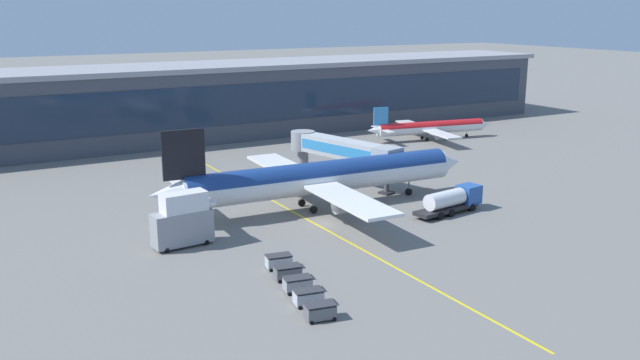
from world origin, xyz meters
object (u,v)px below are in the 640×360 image
object	(u,v)px
baggage_cart_3	(288,272)
main_airliner	(321,177)
baggage_cart_0	(320,311)
commuter_jet_far	(430,127)
catering_lift	(183,220)
baggage_cart_1	(308,297)
fuel_tanker	(452,200)
baggage_cart_2	(298,284)
baggage_cart_4	(279,261)

from	to	relation	value
baggage_cart_3	main_airliner	bearing A→B (deg)	52.68
main_airliner	baggage_cart_0	world-z (taller)	main_airliner
baggage_cart_0	commuter_jet_far	xyz separation A→B (m)	(61.33, 61.64, 1.81)
main_airliner	baggage_cart_3	distance (m)	25.77
baggage_cart_3	catering_lift	bearing A→B (deg)	111.43
catering_lift	baggage_cart_1	xyz separation A→B (m)	(4.68, -21.04, -2.28)
fuel_tanker	baggage_cart_1	world-z (taller)	fuel_tanker
baggage_cart_2	catering_lift	bearing A→B (deg)	106.30
baggage_cart_0	baggage_cart_4	bearing A→B (deg)	80.07
catering_lift	main_airliner	bearing A→B (deg)	14.68
catering_lift	baggage_cart_3	xyz separation A→B (m)	(5.78, -14.74, -2.28)
baggage_cart_4	baggage_cart_0	bearing A→B (deg)	-99.93
baggage_cart_1	baggage_cart_4	xyz separation A→B (m)	(1.66, 9.46, 0.00)
main_airliner	commuter_jet_far	size ratio (longest dim) A/B	1.64
baggage_cart_1	fuel_tanker	bearing A→B (deg)	27.63
baggage_cart_4	commuter_jet_far	xyz separation A→B (m)	(59.12, 49.03, 1.81)
main_airliner	catering_lift	xyz separation A→B (m)	(-21.26, -5.57, -1.22)
baggage_cart_4	commuter_jet_far	world-z (taller)	commuter_jet_far
baggage_cart_2	baggage_cart_3	xyz separation A→B (m)	(0.55, 3.15, 0.00)
fuel_tanker	baggage_cart_2	distance (m)	32.64
fuel_tanker	baggage_cart_2	size ratio (longest dim) A/B	3.84
baggage_cart_3	commuter_jet_far	distance (m)	79.30
baggage_cart_1	commuter_jet_far	bearing A→B (deg)	43.90
catering_lift	baggage_cart_1	world-z (taller)	catering_lift
baggage_cart_0	baggage_cart_2	size ratio (longest dim) A/B	1.00
baggage_cart_2	baggage_cart_4	distance (m)	6.40
commuter_jet_far	catering_lift	bearing A→B (deg)	-150.23
main_airliner	baggage_cart_4	bearing A→B (deg)	-131.03
commuter_jet_far	baggage_cart_0	bearing A→B (deg)	-134.86
baggage_cart_3	commuter_jet_far	size ratio (longest dim) A/B	0.10
baggage_cart_0	commuter_jet_far	world-z (taller)	commuter_jet_far
baggage_cart_4	baggage_cart_3	bearing A→B (deg)	-99.93
baggage_cart_0	catering_lift	bearing A→B (deg)	99.68
fuel_tanker	baggage_cart_3	bearing A→B (deg)	-161.79
baggage_cart_0	baggage_cart_3	world-z (taller)	same
catering_lift	baggage_cart_4	distance (m)	13.40
fuel_tanker	baggage_cart_3	size ratio (longest dim) A/B	3.84
baggage_cart_1	baggage_cart_2	bearing A→B (deg)	80.07
baggage_cart_0	baggage_cart_4	world-z (taller)	same
main_airliner	commuter_jet_far	bearing A→B (deg)	35.80
baggage_cart_1	baggage_cart_4	bearing A→B (deg)	80.07
main_airliner	baggage_cart_4	world-z (taller)	main_airliner
commuter_jet_far	baggage_cart_4	bearing A→B (deg)	-140.33
main_airliner	baggage_cart_2	bearing A→B (deg)	-124.35
baggage_cart_0	baggage_cart_4	distance (m)	12.80
baggage_cart_3	baggage_cart_4	xyz separation A→B (m)	(0.55, 3.15, 0.00)
fuel_tanker	baggage_cart_3	xyz separation A→B (m)	(-29.44, -9.68, -0.96)
baggage_cart_3	baggage_cart_4	bearing A→B (deg)	80.07
commuter_jet_far	baggage_cart_1	bearing A→B (deg)	-136.10
baggage_cart_0	baggage_cart_3	size ratio (longest dim) A/B	1.00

